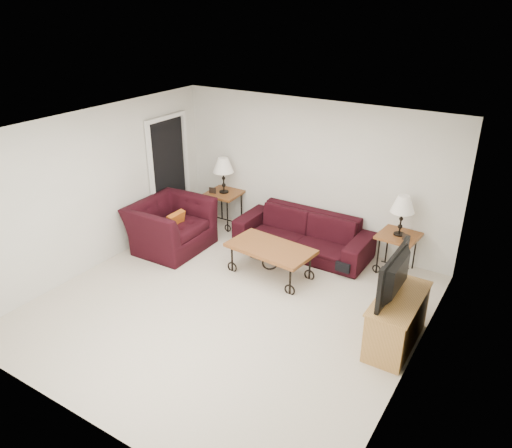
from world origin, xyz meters
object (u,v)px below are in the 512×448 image
(television, at_px, (401,276))
(backpack, at_px, (346,262))
(sofa, at_px, (303,233))
(coffee_table, at_px, (270,261))
(lamp_left, at_px, (223,175))
(tv_stand, at_px, (397,321))
(armchair, at_px, (171,226))
(side_table_left, at_px, (224,209))
(lamp_right, at_px, (402,216))
(side_table_right, at_px, (397,253))

(television, bearing_deg, backpack, -137.20)
(sofa, relative_size, coffee_table, 1.75)
(lamp_left, relative_size, tv_stand, 0.59)
(lamp_left, xyz_separation_m, armchair, (-0.23, -1.26, -0.58))
(side_table_left, bearing_deg, tv_stand, -24.71)
(sofa, bearing_deg, armchair, -151.45)
(coffee_table, bearing_deg, lamp_left, 145.61)
(lamp_left, relative_size, lamp_right, 1.04)
(coffee_table, height_order, armchair, armchair)
(lamp_right, xyz_separation_m, coffee_table, (-1.62, -1.16, -0.71))
(lamp_right, bearing_deg, sofa, -173.43)
(sofa, bearing_deg, tv_stand, -37.02)
(side_table_left, xyz_separation_m, armchair, (-0.23, -1.26, 0.08))
(lamp_right, distance_m, coffee_table, 2.11)
(coffee_table, bearing_deg, tv_stand, -15.97)
(lamp_right, bearing_deg, side_table_right, 0.00)
(lamp_left, height_order, lamp_right, lamp_left)
(lamp_right, bearing_deg, tv_stand, -72.49)
(tv_stand, bearing_deg, lamp_right, 107.51)
(side_table_right, relative_size, backpack, 1.40)
(lamp_left, distance_m, armchair, 1.40)
(coffee_table, relative_size, backpack, 2.87)
(side_table_right, bearing_deg, sofa, -173.43)
(lamp_left, height_order, backpack, lamp_left)
(coffee_table, xyz_separation_m, armchair, (-1.93, -0.10, 0.17))
(side_table_left, relative_size, tv_stand, 0.59)
(lamp_right, xyz_separation_m, television, (0.54, -1.78, 0.01))
(side_table_left, bearing_deg, sofa, -5.88)
(sofa, distance_m, lamp_left, 1.88)
(side_table_right, bearing_deg, backpack, -139.83)
(lamp_right, height_order, tv_stand, lamp_right)
(lamp_left, xyz_separation_m, coffee_table, (1.69, -1.16, -0.75))
(side_table_left, distance_m, armchair, 1.28)
(side_table_right, bearing_deg, lamp_right, 0.00)
(lamp_left, bearing_deg, backpack, -11.05)
(lamp_right, bearing_deg, lamp_left, 180.00)
(tv_stand, bearing_deg, side_table_left, 155.29)
(lamp_left, bearing_deg, armchair, -100.50)
(backpack, bearing_deg, lamp_right, 39.47)
(side_table_left, distance_m, lamp_left, 0.66)
(side_table_right, relative_size, lamp_right, 1.00)
(tv_stand, bearing_deg, backpack, 133.29)
(sofa, xyz_separation_m, side_table_left, (-1.75, 0.18, -0.00))
(side_table_right, bearing_deg, side_table_left, 180.00)
(side_table_left, relative_size, coffee_table, 0.51)
(sofa, xyz_separation_m, armchair, (-1.98, -1.08, 0.08))
(side_table_right, distance_m, lamp_right, 0.64)
(coffee_table, bearing_deg, backpack, 32.45)
(sofa, xyz_separation_m, lamp_right, (1.56, 0.18, 0.62))
(sofa, distance_m, side_table_right, 1.57)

